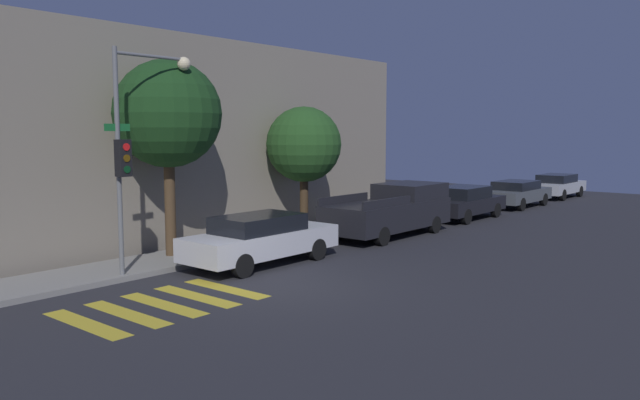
# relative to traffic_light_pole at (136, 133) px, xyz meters

# --- Properties ---
(ground_plane) EXTENTS (60.00, 60.00, 0.00)m
(ground_plane) POSITION_rel_traffic_light_pole_xyz_m (1.52, -3.37, -3.65)
(ground_plane) COLOR #28282D
(sidewalk) EXTENTS (26.00, 2.13, 0.14)m
(sidewalk) POSITION_rel_traffic_light_pole_xyz_m (1.52, 0.89, -3.58)
(sidewalk) COLOR gray
(sidewalk) RESTS_ON ground
(building_row) EXTENTS (26.00, 6.00, 6.75)m
(building_row) POSITION_rel_traffic_light_pole_xyz_m (1.52, 5.36, -0.27)
(building_row) COLOR gray
(building_row) RESTS_ON ground
(crosswalk) EXTENTS (4.00, 2.60, 0.00)m
(crosswalk) POSITION_rel_traffic_light_pole_xyz_m (-1.19, -2.57, -3.65)
(crosswalk) COLOR gold
(crosswalk) RESTS_ON ground
(traffic_light_pole) EXTENTS (2.58, 0.56, 5.73)m
(traffic_light_pole) POSITION_rel_traffic_light_pole_xyz_m (0.00, 0.00, 0.00)
(traffic_light_pole) COLOR slate
(traffic_light_pole) RESTS_ON ground
(sedan_near_corner) EXTENTS (4.69, 1.77, 1.40)m
(sedan_near_corner) POSITION_rel_traffic_light_pole_xyz_m (3.03, -1.27, -2.91)
(sedan_near_corner) COLOR silver
(sedan_near_corner) RESTS_ON ground
(pickup_truck) EXTENTS (5.43, 2.09, 1.79)m
(pickup_truck) POSITION_rel_traffic_light_pole_xyz_m (9.57, -1.27, -2.74)
(pickup_truck) COLOR black
(pickup_truck) RESTS_ON ground
(sedan_middle) EXTENTS (4.46, 1.88, 1.39)m
(sedan_middle) POSITION_rel_traffic_light_pole_xyz_m (15.04, -1.27, -2.91)
(sedan_middle) COLOR black
(sedan_middle) RESTS_ON ground
(sedan_far_end) EXTENTS (4.56, 1.85, 1.29)m
(sedan_far_end) POSITION_rel_traffic_light_pole_xyz_m (20.65, -1.27, -2.95)
(sedan_far_end) COLOR #4C5156
(sedan_far_end) RESTS_ON ground
(sedan_tail_of_row) EXTENTS (4.52, 1.80, 1.33)m
(sedan_tail_of_row) POSITION_rel_traffic_light_pole_xyz_m (26.29, -1.27, -2.94)
(sedan_tail_of_row) COLOR #B7BABF
(sedan_tail_of_row) RESTS_ON ground
(tree_near_corner) EXTENTS (3.05, 3.05, 5.72)m
(tree_near_corner) POSITION_rel_traffic_light_pole_xyz_m (1.82, 1.17, 0.52)
(tree_near_corner) COLOR #4C3823
(tree_near_corner) RESTS_ON ground
(tree_midblock) EXTENTS (2.68, 2.68, 4.58)m
(tree_midblock) POSITION_rel_traffic_light_pole_xyz_m (7.61, 1.17, -0.42)
(tree_midblock) COLOR #42301E
(tree_midblock) RESTS_ON ground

